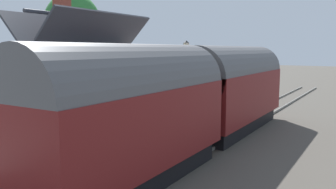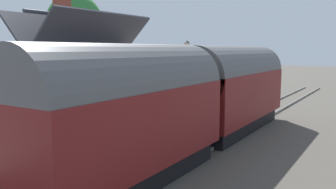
{
  "view_description": "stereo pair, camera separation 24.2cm",
  "coord_description": "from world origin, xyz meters",
  "px_view_note": "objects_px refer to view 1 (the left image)",
  "views": [
    {
      "loc": [
        -13.82,
        -7.3,
        4.15
      ],
      "look_at": [
        0.6,
        1.5,
        1.95
      ],
      "focal_mm": 37.09,
      "sensor_mm": 36.0,
      "label": 1
    },
    {
      "loc": [
        -13.69,
        -7.5,
        4.15
      ],
      "look_at": [
        0.6,
        1.5,
        1.95
      ],
      "focal_mm": 37.09,
      "sensor_mm": 36.0,
      "label": 2
    }
  ],
  "objects_px": {
    "bench_by_lamp": "(215,87)",
    "planter_corner_building": "(211,92)",
    "planter_edge_far": "(151,95)",
    "tree_behind_building": "(95,41)",
    "station_building": "(83,82)",
    "tree_far_right": "(73,28)",
    "train": "(196,96)",
    "lamp_post_platform": "(186,61)",
    "bench_mid_platform": "(203,90)",
    "bench_near_building": "(186,93)"
  },
  "relations": [
    {
      "from": "planter_edge_far",
      "to": "bench_near_building",
      "type": "bearing_deg",
      "value": -61.8
    },
    {
      "from": "bench_by_lamp",
      "to": "lamp_post_platform",
      "type": "xyz_separation_m",
      "value": [
        -6.21,
        -0.97,
        2.11
      ]
    },
    {
      "from": "bench_by_lamp",
      "to": "tree_behind_building",
      "type": "distance_m",
      "value": 14.67
    },
    {
      "from": "tree_far_right",
      "to": "planter_corner_building",
      "type": "bearing_deg",
      "value": -73.77
    },
    {
      "from": "train",
      "to": "planter_edge_far",
      "type": "relative_size",
      "value": 24.47
    },
    {
      "from": "bench_by_lamp",
      "to": "planter_corner_building",
      "type": "distance_m",
      "value": 2.32
    },
    {
      "from": "bench_mid_platform",
      "to": "tree_behind_building",
      "type": "height_order",
      "value": "tree_behind_building"
    },
    {
      "from": "bench_near_building",
      "to": "tree_far_right",
      "type": "xyz_separation_m",
      "value": [
        -0.81,
        8.95,
        4.26
      ]
    },
    {
      "from": "lamp_post_platform",
      "to": "tree_behind_building",
      "type": "relative_size",
      "value": 0.51
    },
    {
      "from": "train",
      "to": "station_building",
      "type": "xyz_separation_m",
      "value": [
        -0.82,
        5.64,
        0.41
      ]
    },
    {
      "from": "bench_by_lamp",
      "to": "tree_far_right",
      "type": "bearing_deg",
      "value": 119.2
    },
    {
      "from": "bench_by_lamp",
      "to": "lamp_post_platform",
      "type": "relative_size",
      "value": 0.38
    },
    {
      "from": "station_building",
      "to": "bench_mid_platform",
      "type": "height_order",
      "value": "station_building"
    },
    {
      "from": "train",
      "to": "bench_near_building",
      "type": "xyz_separation_m",
      "value": [
        6.26,
        3.84,
        -0.79
      ]
    },
    {
      "from": "station_building",
      "to": "lamp_post_platform",
      "type": "distance_m",
      "value": 5.9
    },
    {
      "from": "train",
      "to": "tree_far_right",
      "type": "bearing_deg",
      "value": 66.95
    },
    {
      "from": "bench_by_lamp",
      "to": "bench_near_building",
      "type": "xyz_separation_m",
      "value": [
        -4.23,
        0.07,
        0.0
      ]
    },
    {
      "from": "station_building",
      "to": "tree_far_right",
      "type": "distance_m",
      "value": 10.0
    },
    {
      "from": "bench_mid_platform",
      "to": "planter_edge_far",
      "type": "distance_m",
      "value": 3.81
    },
    {
      "from": "bench_near_building",
      "to": "train",
      "type": "bearing_deg",
      "value": -148.43
    },
    {
      "from": "bench_mid_platform",
      "to": "planter_corner_building",
      "type": "distance_m",
      "value": 0.62
    },
    {
      "from": "station_building",
      "to": "tree_behind_building",
      "type": "distance_m",
      "value": 18.54
    },
    {
      "from": "train",
      "to": "tree_far_right",
      "type": "distance_m",
      "value": 14.34
    },
    {
      "from": "planter_edge_far",
      "to": "tree_far_right",
      "type": "xyz_separation_m",
      "value": [
        0.25,
        6.99,
        4.38
      ]
    },
    {
      "from": "bench_by_lamp",
      "to": "planter_corner_building",
      "type": "bearing_deg",
      "value": -161.78
    },
    {
      "from": "bench_mid_platform",
      "to": "tree_far_right",
      "type": "bearing_deg",
      "value": 107.58
    },
    {
      "from": "station_building",
      "to": "bench_mid_platform",
      "type": "bearing_deg",
      "value": -12.16
    },
    {
      "from": "planter_edge_far",
      "to": "tree_far_right",
      "type": "distance_m",
      "value": 8.25
    },
    {
      "from": "train",
      "to": "bench_near_building",
      "type": "relative_size",
      "value": 11.98
    },
    {
      "from": "tree_behind_building",
      "to": "train",
      "type": "bearing_deg",
      "value": -126.12
    },
    {
      "from": "station_building",
      "to": "lamp_post_platform",
      "type": "height_order",
      "value": "station_building"
    },
    {
      "from": "planter_edge_far",
      "to": "lamp_post_platform",
      "type": "distance_m",
      "value": 3.85
    },
    {
      "from": "bench_mid_platform",
      "to": "tree_behind_building",
      "type": "xyz_separation_m",
      "value": [
        4.64,
        14.13,
        3.56
      ]
    },
    {
      "from": "station_building",
      "to": "bench_by_lamp",
      "type": "bearing_deg",
      "value": -9.35
    },
    {
      "from": "train",
      "to": "bench_by_lamp",
      "type": "relative_size",
      "value": 12.0
    },
    {
      "from": "bench_by_lamp",
      "to": "lamp_post_platform",
      "type": "bearing_deg",
      "value": -171.13
    },
    {
      "from": "bench_by_lamp",
      "to": "bench_near_building",
      "type": "relative_size",
      "value": 1.0
    },
    {
      "from": "planter_corner_building",
      "to": "lamp_post_platform",
      "type": "height_order",
      "value": "lamp_post_platform"
    },
    {
      "from": "planter_corner_building",
      "to": "lamp_post_platform",
      "type": "distance_m",
      "value": 4.57
    },
    {
      "from": "train",
      "to": "tree_behind_building",
      "type": "distance_m",
      "value": 22.2
    },
    {
      "from": "planter_corner_building",
      "to": "planter_edge_far",
      "type": "bearing_deg",
      "value": 138.15
    },
    {
      "from": "station_building",
      "to": "tree_behind_building",
      "type": "xyz_separation_m",
      "value": [
        13.81,
        12.15,
        2.37
      ]
    },
    {
      "from": "planter_edge_far",
      "to": "planter_corner_building",
      "type": "xyz_separation_m",
      "value": [
        3.08,
        -2.76,
        0.04
      ]
    },
    {
      "from": "bench_mid_platform",
      "to": "lamp_post_platform",
      "type": "xyz_separation_m",
      "value": [
        -4.06,
        -0.86,
        2.11
      ]
    },
    {
      "from": "planter_edge_far",
      "to": "tree_behind_building",
      "type": "height_order",
      "value": "tree_behind_building"
    },
    {
      "from": "bench_near_building",
      "to": "lamp_post_platform",
      "type": "xyz_separation_m",
      "value": [
        -1.98,
        -1.04,
        2.11
      ]
    },
    {
      "from": "bench_mid_platform",
      "to": "tree_far_right",
      "type": "distance_m",
      "value": 10.49
    },
    {
      "from": "bench_near_building",
      "to": "lamp_post_platform",
      "type": "relative_size",
      "value": 0.38
    },
    {
      "from": "train",
      "to": "bench_by_lamp",
      "type": "bearing_deg",
      "value": 19.8
    },
    {
      "from": "station_building",
      "to": "bench_mid_platform",
      "type": "xyz_separation_m",
      "value": [
        9.16,
        -1.97,
        -1.2
      ]
    }
  ]
}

